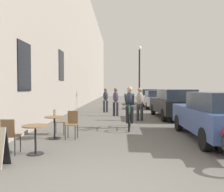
{
  "coord_description": "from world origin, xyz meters",
  "views": [
    {
      "loc": [
        0.08,
        -3.61,
        1.64
      ],
      "look_at": [
        -0.36,
        12.79,
        1.08
      ],
      "focal_mm": 36.95,
      "sensor_mm": 36.0,
      "label": 1
    }
  ],
  "objects_px": {
    "parked_car_nearest": "(217,115)",
    "pedestrian_mid": "(116,100)",
    "cyclist_on_bicycle": "(130,109)",
    "pedestrian_near": "(140,102)",
    "parked_car_second": "(174,103)",
    "cafe_table_mid": "(55,123)",
    "pedestrian_furthest": "(129,97)",
    "parked_car_fourth": "(148,96)",
    "cafe_table_near": "(35,133)",
    "cafe_chair_mid_toward_street": "(58,120)",
    "cafe_chair_mid_toward_wall": "(72,123)",
    "pedestrian_far": "(106,99)",
    "street_lamp": "(139,69)",
    "parked_car_third": "(155,99)",
    "cafe_chair_near_toward_street": "(10,134)"
  },
  "relations": [
    {
      "from": "pedestrian_mid",
      "to": "parked_car_nearest",
      "type": "bearing_deg",
      "value": -62.36
    },
    {
      "from": "cafe_chair_mid_toward_street",
      "to": "pedestrian_far",
      "type": "xyz_separation_m",
      "value": [
        1.29,
        7.52,
        0.41
      ]
    },
    {
      "from": "pedestrian_furthest",
      "to": "parked_car_third",
      "type": "distance_m",
      "value": 2.48
    },
    {
      "from": "parked_car_nearest",
      "to": "parked_car_second",
      "type": "xyz_separation_m",
      "value": [
        -0.07,
        5.35,
        0.03
      ]
    },
    {
      "from": "cafe_table_near",
      "to": "pedestrian_far",
      "type": "relative_size",
      "value": 0.44
    },
    {
      "from": "cafe_table_near",
      "to": "cyclist_on_bicycle",
      "type": "relative_size",
      "value": 0.41
    },
    {
      "from": "street_lamp",
      "to": "pedestrian_near",
      "type": "bearing_deg",
      "value": -94.99
    },
    {
      "from": "pedestrian_far",
      "to": "parked_car_third",
      "type": "relative_size",
      "value": 0.41
    },
    {
      "from": "parked_car_fourth",
      "to": "cafe_chair_mid_toward_street",
      "type": "bearing_deg",
      "value": -108.06
    },
    {
      "from": "cafe_table_mid",
      "to": "cyclist_on_bicycle",
      "type": "distance_m",
      "value": 3.21
    },
    {
      "from": "pedestrian_mid",
      "to": "cafe_chair_mid_toward_wall",
      "type": "bearing_deg",
      "value": -102.7
    },
    {
      "from": "cafe_table_mid",
      "to": "parked_car_third",
      "type": "bearing_deg",
      "value": 66.15
    },
    {
      "from": "pedestrian_near",
      "to": "street_lamp",
      "type": "relative_size",
      "value": 0.34
    },
    {
      "from": "cyclist_on_bicycle",
      "to": "pedestrian_near",
      "type": "bearing_deg",
      "value": 74.65
    },
    {
      "from": "parked_car_second",
      "to": "pedestrian_far",
      "type": "bearing_deg",
      "value": 143.19
    },
    {
      "from": "cafe_chair_near_toward_street",
      "to": "cafe_table_near",
      "type": "bearing_deg",
      "value": 7.1
    },
    {
      "from": "pedestrian_near",
      "to": "pedestrian_far",
      "type": "relative_size",
      "value": 1.01
    },
    {
      "from": "cafe_chair_mid_toward_wall",
      "to": "parked_car_second",
      "type": "xyz_separation_m",
      "value": [
        4.54,
        5.19,
        0.3
      ]
    },
    {
      "from": "pedestrian_furthest",
      "to": "parked_car_fourth",
      "type": "bearing_deg",
      "value": 71.01
    },
    {
      "from": "cafe_chair_mid_toward_street",
      "to": "street_lamp",
      "type": "bearing_deg",
      "value": 69.13
    },
    {
      "from": "pedestrian_near",
      "to": "pedestrian_mid",
      "type": "bearing_deg",
      "value": 123.37
    },
    {
      "from": "pedestrian_near",
      "to": "parked_car_second",
      "type": "xyz_separation_m",
      "value": [
        1.94,
        1.02,
        -0.12
      ]
    },
    {
      "from": "cafe_table_near",
      "to": "pedestrian_mid",
      "type": "xyz_separation_m",
      "value": [
        1.91,
        7.88,
        0.41
      ]
    },
    {
      "from": "cafe_table_near",
      "to": "pedestrian_far",
      "type": "bearing_deg",
      "value": 83.09
    },
    {
      "from": "pedestrian_mid",
      "to": "pedestrian_furthest",
      "type": "relative_size",
      "value": 0.98
    },
    {
      "from": "parked_car_nearest",
      "to": "pedestrian_mid",
      "type": "bearing_deg",
      "value": 117.64
    },
    {
      "from": "pedestrian_mid",
      "to": "cafe_table_mid",
      "type": "bearing_deg",
      "value": -107.41
    },
    {
      "from": "street_lamp",
      "to": "cafe_chair_mid_toward_wall",
      "type": "bearing_deg",
      "value": -106.7
    },
    {
      "from": "pedestrian_far",
      "to": "street_lamp",
      "type": "relative_size",
      "value": 0.34
    },
    {
      "from": "cafe_chair_near_toward_street",
      "to": "cafe_chair_mid_toward_wall",
      "type": "relative_size",
      "value": 1.0
    },
    {
      "from": "cyclist_on_bicycle",
      "to": "parked_car_third",
      "type": "bearing_deg",
      "value": 75.12
    },
    {
      "from": "cafe_table_mid",
      "to": "pedestrian_furthest",
      "type": "bearing_deg",
      "value": 74.06
    },
    {
      "from": "cafe_table_mid",
      "to": "parked_car_third",
      "type": "distance_m",
      "value": 12.47
    },
    {
      "from": "cafe_table_near",
      "to": "cafe_table_mid",
      "type": "distance_m",
      "value": 1.75
    },
    {
      "from": "cafe_chair_near_toward_street",
      "to": "parked_car_fourth",
      "type": "height_order",
      "value": "parked_car_fourth"
    },
    {
      "from": "cyclist_on_bicycle",
      "to": "parked_car_second",
      "type": "relative_size",
      "value": 0.39
    },
    {
      "from": "cafe_table_near",
      "to": "parked_car_second",
      "type": "xyz_separation_m",
      "value": [
        5.09,
        7.02,
        0.29
      ]
    },
    {
      "from": "pedestrian_furthest",
      "to": "parked_car_fourth",
      "type": "height_order",
      "value": "pedestrian_furthest"
    },
    {
      "from": "cyclist_on_bicycle",
      "to": "pedestrian_near",
      "type": "relative_size",
      "value": 1.06
    },
    {
      "from": "cafe_chair_near_toward_street",
      "to": "parked_car_nearest",
      "type": "xyz_separation_m",
      "value": [
        5.77,
        1.75,
        0.27
      ]
    },
    {
      "from": "pedestrian_mid",
      "to": "parked_car_fourth",
      "type": "relative_size",
      "value": 0.39
    },
    {
      "from": "cafe_chair_mid_toward_street",
      "to": "cafe_table_near",
      "type": "bearing_deg",
      "value": -87.96
    },
    {
      "from": "parked_car_second",
      "to": "cyclist_on_bicycle",
      "type": "bearing_deg",
      "value": -127.82
    },
    {
      "from": "parked_car_fourth",
      "to": "pedestrian_near",
      "type": "bearing_deg",
      "value": -99.31
    },
    {
      "from": "pedestrian_near",
      "to": "parked_car_fourth",
      "type": "xyz_separation_m",
      "value": [
        2.09,
        12.73,
        -0.15
      ]
    },
    {
      "from": "cafe_chair_mid_toward_street",
      "to": "parked_car_third",
      "type": "bearing_deg",
      "value": 64.54
    },
    {
      "from": "cafe_chair_mid_toward_street",
      "to": "parked_car_nearest",
      "type": "distance_m",
      "value": 5.3
    },
    {
      "from": "cafe_chair_near_toward_street",
      "to": "pedestrian_mid",
      "type": "distance_m",
      "value": 8.35
    },
    {
      "from": "cafe_table_mid",
      "to": "parked_car_fourth",
      "type": "xyz_separation_m",
      "value": [
        5.25,
        16.97,
        0.27
      ]
    },
    {
      "from": "pedestrian_far",
      "to": "parked_car_second",
      "type": "bearing_deg",
      "value": -36.81
    }
  ]
}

